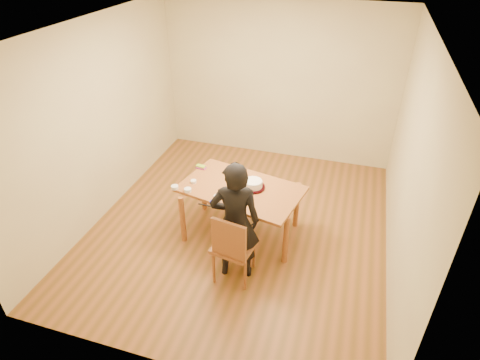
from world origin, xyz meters
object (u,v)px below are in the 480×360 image
(dining_table, at_px, (241,189))
(cake_plate, at_px, (253,187))
(dining_chair, at_px, (234,246))
(cake, at_px, (253,184))
(person, at_px, (235,222))

(dining_table, xyz_separation_m, cake_plate, (0.15, 0.05, 0.03))
(dining_table, distance_m, cake_plate, 0.16)
(dining_table, xyz_separation_m, dining_chair, (0.15, -0.78, -0.28))
(dining_chair, distance_m, cake_plate, 0.88)
(dining_chair, height_order, cake_plate, cake_plate)
(cake_plate, height_order, cake, cake)
(cake_plate, distance_m, cake, 0.05)
(cake_plate, bearing_deg, dining_chair, -89.92)
(cake, xyz_separation_m, person, (0.00, -0.78, -0.03))
(dining_table, bearing_deg, dining_chair, -66.97)
(dining_chair, bearing_deg, dining_table, 110.74)
(dining_chair, xyz_separation_m, cake, (-0.00, 0.82, 0.36))
(dining_table, xyz_separation_m, cake, (0.15, 0.05, 0.08))
(cake, bearing_deg, dining_chair, -89.92)
(dining_chair, relative_size, person, 0.29)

